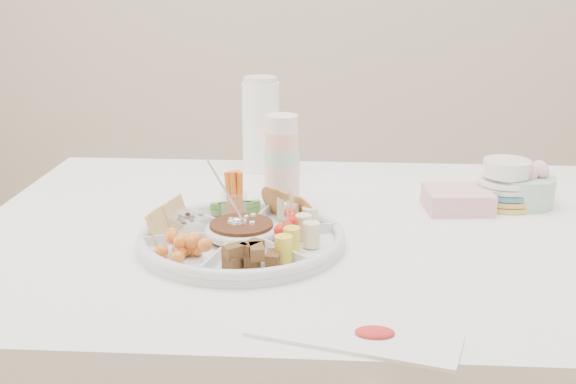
{
  "coord_description": "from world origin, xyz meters",
  "views": [
    {
      "loc": [
        -0.04,
        -1.36,
        1.26
      ],
      "look_at": [
        -0.13,
        -0.01,
        0.83
      ],
      "focal_mm": 45.0,
      "sensor_mm": 36.0,
      "label": 1
    }
  ],
  "objects": [
    {
      "name": "placemat",
      "position": [
        -0.0,
        -0.45,
        0.76
      ],
      "size": [
        0.31,
        0.18,
        0.01
      ],
      "primitive_type": "cube",
      "rotation": [
        0.0,
        0.0,
        -0.28
      ],
      "color": "silver",
      "rests_on": "dining_table"
    },
    {
      "name": "cup_stack",
      "position": [
        -0.15,
        0.12,
        0.86
      ],
      "size": [
        0.09,
        0.09,
        0.21
      ],
      "primitive_type": "cylinder",
      "rotation": [
        0.0,
        0.0,
        -0.2
      ],
      "color": "#CCF2C5",
      "rests_on": "dining_table"
    },
    {
      "name": "thermos",
      "position": [
        -0.22,
        0.42,
        0.88
      ],
      "size": [
        0.12,
        0.12,
        0.24
      ],
      "primitive_type": "cylinder",
      "rotation": [
        0.0,
        0.0,
        -0.27
      ],
      "color": "white",
      "rests_on": "dining_table"
    },
    {
      "name": "bean_dip",
      "position": [
        -0.21,
        -0.11,
        0.79
      ],
      "size": [
        0.14,
        0.14,
        0.04
      ],
      "primitive_type": "cylinder",
      "rotation": [
        0.0,
        0.0,
        0.27
      ],
      "color": "#4C210E",
      "rests_on": "party_tray"
    },
    {
      "name": "cherries",
      "position": [
        -0.3,
        -0.2,
        0.79
      ],
      "size": [
        0.14,
        0.14,
        0.04
      ],
      "primitive_type": null,
      "rotation": [
        0.0,
        0.0,
        0.27
      ],
      "color": "gold",
      "rests_on": "party_tray"
    },
    {
      "name": "plate_stack",
      "position": [
        0.34,
        0.17,
        0.8
      ],
      "size": [
        0.18,
        0.18,
        0.09
      ],
      "primitive_type": "cylinder",
      "rotation": [
        0.0,
        0.0,
        0.3
      ],
      "color": "gold",
      "rests_on": "dining_table"
    },
    {
      "name": "pita_raisins",
      "position": [
        -0.33,
        -0.08,
        0.8
      ],
      "size": [
        0.14,
        0.14,
        0.06
      ],
      "primitive_type": null,
      "rotation": [
        0.0,
        0.0,
        0.27
      ],
      "color": "#EDB360",
      "rests_on": "party_tray"
    },
    {
      "name": "party_tray",
      "position": [
        -0.21,
        -0.11,
        0.78
      ],
      "size": [
        0.47,
        0.47,
        0.04
      ],
      "primitive_type": "cylinder",
      "rotation": [
        0.0,
        0.0,
        0.27
      ],
      "color": "silver",
      "rests_on": "dining_table"
    },
    {
      "name": "flower_bowl",
      "position": [
        0.38,
        0.17,
        0.81
      ],
      "size": [
        0.16,
        0.16,
        0.1
      ],
      "primitive_type": "cylinder",
      "rotation": [
        0.0,
        0.0,
        0.23
      ],
      "color": "#9FD7C1",
      "rests_on": "dining_table"
    },
    {
      "name": "napkin_stack",
      "position": [
        0.23,
        0.13,
        0.78
      ],
      "size": [
        0.15,
        0.13,
        0.05
      ],
      "primitive_type": "cube",
      "rotation": [
        0.0,
        0.0,
        0.09
      ],
      "color": "#E4A8AD",
      "rests_on": "dining_table"
    },
    {
      "name": "banana_tomato",
      "position": [
        -0.08,
        -0.14,
        0.82
      ],
      "size": [
        0.12,
        0.12,
        0.08
      ],
      "primitive_type": null,
      "rotation": [
        0.0,
        0.0,
        0.27
      ],
      "color": "#E6DB66",
      "rests_on": "party_tray"
    },
    {
      "name": "carrot_cucumber",
      "position": [
        -0.24,
        0.01,
        0.82
      ],
      "size": [
        0.13,
        0.13,
        0.09
      ],
      "primitive_type": null,
      "rotation": [
        0.0,
        0.0,
        0.27
      ],
      "color": "orange",
      "rests_on": "party_tray"
    },
    {
      "name": "tortillas",
      "position": [
        -0.11,
        -0.02,
        0.8
      ],
      "size": [
        0.11,
        0.11,
        0.05
      ],
      "primitive_type": null,
      "rotation": [
        0.0,
        0.0,
        0.27
      ],
      "color": "#965828",
      "rests_on": "party_tray"
    },
    {
      "name": "granola_chunks",
      "position": [
        -0.17,
        -0.24,
        0.79
      ],
      "size": [
        0.13,
        0.13,
        0.05
      ],
      "primitive_type": null,
      "rotation": [
        0.0,
        0.0,
        0.27
      ],
      "color": "brown",
      "rests_on": "party_tray"
    }
  ]
}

